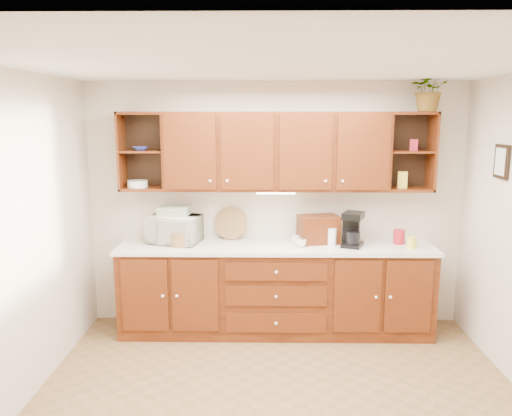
{
  "coord_description": "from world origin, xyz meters",
  "views": [
    {
      "loc": [
        -0.13,
        -3.54,
        2.25
      ],
      "look_at": [
        -0.2,
        1.15,
        1.38
      ],
      "focal_mm": 35.0,
      "sensor_mm": 36.0,
      "label": 1
    }
  ],
  "objects_px": {
    "coffee_maker": "(352,230)",
    "potted_plant": "(429,89)",
    "microwave": "(174,229)",
    "bread_box": "(318,229)"
  },
  "relations": [
    {
      "from": "bread_box",
      "to": "potted_plant",
      "type": "distance_m",
      "value": 1.77
    },
    {
      "from": "bread_box",
      "to": "microwave",
      "type": "bearing_deg",
      "value": 168.74
    },
    {
      "from": "microwave",
      "to": "potted_plant",
      "type": "relative_size",
      "value": 1.2
    },
    {
      "from": "microwave",
      "to": "potted_plant",
      "type": "bearing_deg",
      "value": 14.23
    },
    {
      "from": "microwave",
      "to": "bread_box",
      "type": "height_order",
      "value": "microwave"
    },
    {
      "from": "coffee_maker",
      "to": "potted_plant",
      "type": "relative_size",
      "value": 0.81
    },
    {
      "from": "microwave",
      "to": "bread_box",
      "type": "bearing_deg",
      "value": 15.26
    },
    {
      "from": "bread_box",
      "to": "coffee_maker",
      "type": "distance_m",
      "value": 0.36
    },
    {
      "from": "bread_box",
      "to": "coffee_maker",
      "type": "bearing_deg",
      "value": -33.28
    },
    {
      "from": "coffee_maker",
      "to": "potted_plant",
      "type": "bearing_deg",
      "value": 30.41
    }
  ]
}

